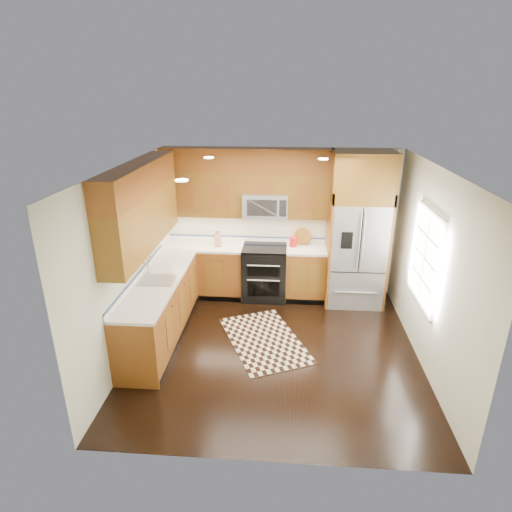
# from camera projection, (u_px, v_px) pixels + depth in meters

# --- Properties ---
(ground) EXTENTS (4.00, 4.00, 0.00)m
(ground) POSITION_uv_depth(u_px,v_px,m) (275.00, 349.00, 6.15)
(ground) COLOR black
(ground) RESTS_ON ground
(wall_back) EXTENTS (4.00, 0.02, 2.60)m
(wall_back) POSITION_uv_depth(u_px,v_px,m) (280.00, 222.00, 7.53)
(wall_back) COLOR beige
(wall_back) RESTS_ON ground
(wall_left) EXTENTS (0.02, 4.00, 2.60)m
(wall_left) POSITION_uv_depth(u_px,v_px,m) (130.00, 262.00, 5.82)
(wall_left) COLOR beige
(wall_left) RESTS_ON ground
(wall_right) EXTENTS (0.02, 4.00, 2.60)m
(wall_right) POSITION_uv_depth(u_px,v_px,m) (431.00, 271.00, 5.53)
(wall_right) COLOR beige
(wall_right) RESTS_ON ground
(window) EXTENTS (0.04, 1.10, 1.30)m
(window) POSITION_uv_depth(u_px,v_px,m) (425.00, 258.00, 5.68)
(window) COLOR white
(window) RESTS_ON ground
(base_cabinets) EXTENTS (2.85, 3.00, 0.90)m
(base_cabinets) POSITION_uv_depth(u_px,v_px,m) (201.00, 291.00, 6.91)
(base_cabinets) COLOR brown
(base_cabinets) RESTS_ON ground
(countertop) EXTENTS (2.86, 3.01, 0.04)m
(countertop) POSITION_uv_depth(u_px,v_px,m) (210.00, 261.00, 6.83)
(countertop) COLOR silver
(countertop) RESTS_ON base_cabinets
(upper_cabinets) EXTENTS (2.85, 3.00, 1.15)m
(upper_cabinets) POSITION_uv_depth(u_px,v_px,m) (204.00, 192.00, 6.50)
(upper_cabinets) COLOR brown
(upper_cabinets) RESTS_ON ground
(range) EXTENTS (0.76, 0.67, 0.95)m
(range) POSITION_uv_depth(u_px,v_px,m) (264.00, 273.00, 7.54)
(range) COLOR black
(range) RESTS_ON ground
(microwave) EXTENTS (0.76, 0.40, 0.42)m
(microwave) POSITION_uv_depth(u_px,v_px,m) (265.00, 205.00, 7.23)
(microwave) COLOR #B2B2B7
(microwave) RESTS_ON ground
(refrigerator) EXTENTS (0.98, 0.75, 2.60)m
(refrigerator) POSITION_uv_depth(u_px,v_px,m) (358.00, 230.00, 7.09)
(refrigerator) COLOR #B2B2B7
(refrigerator) RESTS_ON ground
(sink_faucet) EXTENTS (0.54, 0.44, 0.37)m
(sink_faucet) POSITION_uv_depth(u_px,v_px,m) (155.00, 276.00, 6.12)
(sink_faucet) COLOR #B2B2B7
(sink_faucet) RESTS_ON countertop
(rug) EXTENTS (1.53, 1.86, 0.01)m
(rug) POSITION_uv_depth(u_px,v_px,m) (264.00, 340.00, 6.37)
(rug) COLOR black
(rug) RESTS_ON ground
(knife_block) EXTENTS (0.13, 0.16, 0.26)m
(knife_block) POSITION_uv_depth(u_px,v_px,m) (217.00, 239.00, 7.44)
(knife_block) COLOR #B27556
(knife_block) RESTS_ON countertop
(utensil_crock) EXTENTS (0.14, 0.14, 0.36)m
(utensil_crock) POSITION_uv_depth(u_px,v_px,m) (293.00, 240.00, 7.38)
(utensil_crock) COLOR red
(utensil_crock) RESTS_ON countertop
(cutting_board) EXTENTS (0.38, 0.38, 0.02)m
(cutting_board) POSITION_uv_depth(u_px,v_px,m) (302.00, 244.00, 7.52)
(cutting_board) COLOR brown
(cutting_board) RESTS_ON countertop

